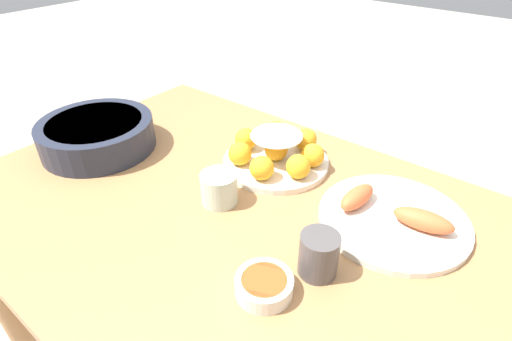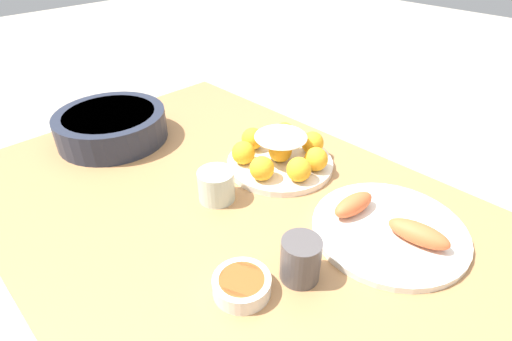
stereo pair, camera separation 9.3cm
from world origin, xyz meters
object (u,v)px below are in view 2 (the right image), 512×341
(dining_table, at_px, (230,240))
(sauce_bowl, at_px, (242,285))
(cake_plate, at_px, (281,154))
(serving_bowl, at_px, (111,125))
(cup_near, at_px, (216,185))
(cup_far, at_px, (301,259))
(seafood_platter, at_px, (389,228))

(dining_table, distance_m, sauce_bowl, 0.27)
(dining_table, height_order, cake_plate, cake_plate)
(serving_bowl, xyz_separation_m, cup_near, (-0.42, -0.03, -0.01))
(sauce_bowl, height_order, cup_near, cup_near)
(serving_bowl, bearing_deg, cup_far, 179.26)
(dining_table, xyz_separation_m, cup_near, (0.04, -0.00, 0.14))
(serving_bowl, relative_size, sauce_bowl, 2.97)
(cake_plate, distance_m, cup_far, 0.36)
(sauce_bowl, relative_size, cup_near, 1.23)
(cake_plate, height_order, sauce_bowl, cake_plate)
(serving_bowl, relative_size, seafood_platter, 0.97)
(cake_plate, height_order, cup_far, cake_plate)
(serving_bowl, height_order, sauce_bowl, serving_bowl)
(seafood_platter, bearing_deg, cake_plate, -4.63)
(sauce_bowl, bearing_deg, cake_plate, -56.71)
(sauce_bowl, relative_size, cup_far, 1.20)
(cake_plate, height_order, serving_bowl, cake_plate)
(serving_bowl, xyz_separation_m, cup_far, (-0.70, 0.01, -0.00))
(cake_plate, relative_size, cup_far, 3.20)
(cake_plate, height_order, cup_near, cake_plate)
(serving_bowl, xyz_separation_m, seafood_platter, (-0.75, -0.21, -0.03))
(cup_far, bearing_deg, cake_plate, -41.90)
(cup_near, xyz_separation_m, cup_far, (-0.28, 0.04, 0.01))
(sauce_bowl, xyz_separation_m, cup_near, (0.23, -0.14, 0.02))
(cake_plate, relative_size, seafood_platter, 0.86)
(cup_far, bearing_deg, serving_bowl, -0.74)
(seafood_platter, relative_size, cup_near, 3.78)
(cake_plate, xyz_separation_m, cup_near, (0.01, 0.20, -0.00))
(dining_table, relative_size, cup_far, 14.88)
(sauce_bowl, relative_size, seafood_platter, 0.33)
(cake_plate, distance_m, cup_near, 0.20)
(serving_bowl, height_order, cup_near, serving_bowl)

